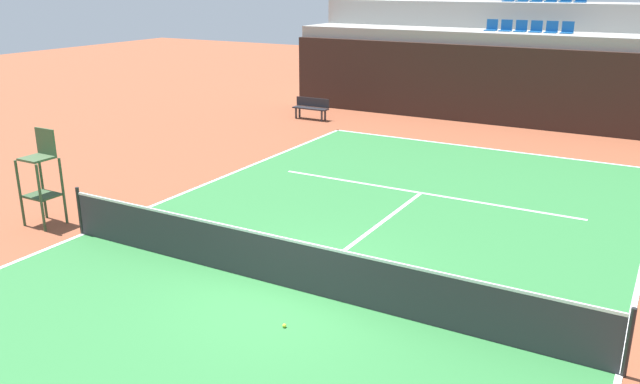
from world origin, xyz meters
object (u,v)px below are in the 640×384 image
object	(u,v)px
umpire_chair	(41,174)
player_bench	(311,107)
tennis_ball_1	(284,326)
tennis_net	(293,264)

from	to	relation	value
umpire_chair	player_bench	bearing A→B (deg)	92.89
player_bench	tennis_ball_1	world-z (taller)	player_bench
tennis_net	player_bench	size ratio (longest dim) A/B	7.39
tennis_net	umpire_chair	distance (m)	6.73
tennis_ball_1	player_bench	bearing A→B (deg)	118.74
player_bench	umpire_chair	bearing A→B (deg)	-87.11
umpire_chair	tennis_ball_1	bearing A→B (deg)	-10.07
tennis_ball_1	umpire_chair	bearing A→B (deg)	169.93
tennis_net	umpire_chair	size ratio (longest dim) A/B	5.04
player_bench	tennis_ball_1	distance (m)	16.57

